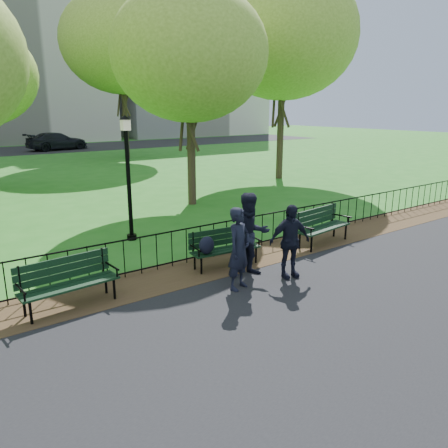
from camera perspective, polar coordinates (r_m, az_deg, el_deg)
ground at (r=9.54m, az=4.54°, el=-7.82°), size 120.00×120.00×0.00m
asphalt_path at (r=7.56m, az=22.04°, el=-15.43°), size 60.00×9.20×0.01m
dirt_strip at (r=10.63m, az=-0.70°, el=-5.22°), size 60.00×1.60×0.01m
iron_fence at (r=10.87m, az=-2.22°, el=-2.07°), size 24.06×0.06×1.00m
apartment_east at (r=63.75m, az=-6.03°, el=22.48°), size 20.00×15.00×24.00m
park_bench_main at (r=10.20m, az=-0.93°, el=-2.65°), size 1.76×0.71×0.97m
park_bench_left_a at (r=8.79m, az=-19.81°, el=-6.57°), size 1.87×0.72×1.04m
park_bench_right_a at (r=12.34m, az=12.52°, el=0.23°), size 1.96×0.83×1.08m
lamppost at (r=12.44m, az=-12.40°, el=6.38°), size 0.31×0.31×3.48m
tree_near_e at (r=16.94m, az=-4.54°, el=21.25°), size 5.72×5.72×7.98m
tree_mid_e at (r=23.62m, az=7.78°, el=23.21°), size 7.33×7.33×10.22m
tree_far_e at (r=33.59m, az=-13.31°, el=22.15°), size 8.32×8.32×11.60m
person_left at (r=8.98m, az=1.99°, el=-3.25°), size 0.73×0.60×1.74m
person_mid at (r=9.67m, az=3.47°, el=-1.43°), size 1.00×0.66×1.90m
person_right at (r=9.71m, az=8.57°, el=-2.24°), size 1.04×0.64×1.65m
sedan_dark at (r=41.70m, az=-20.96°, el=10.07°), size 5.49×2.94×1.51m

